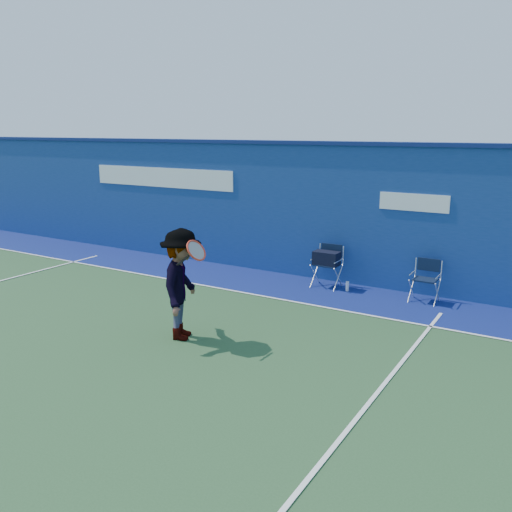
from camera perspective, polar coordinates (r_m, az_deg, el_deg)
The scene contains 8 objects.
ground at distance 9.39m, azimuth -15.48°, elevation -8.14°, with size 80.00×80.00×0.00m, color #284B28.
stadium_wall at distance 13.00m, azimuth 0.86°, elevation 5.33°, with size 24.00×0.50×3.08m.
out_of_bounds_strip at distance 12.39m, azimuth -1.71°, elevation -2.38°, with size 24.00×1.80×0.01m, color navy.
court_lines at distance 9.77m, azimuth -12.94°, elevation -7.04°, with size 24.00×12.00×0.01m.
directors_chair_left at distance 11.76m, azimuth 7.45°, elevation -1.46°, with size 0.54×0.49×0.91m.
directors_chair_right at distance 11.20m, azimuth 17.31°, elevation -3.33°, with size 0.50×0.45×0.84m.
water_bottle at distance 11.58m, azimuth 9.58°, elevation -3.18°, with size 0.07×0.07×0.21m, color silver.
tennis_player at distance 8.79m, azimuth -7.81°, elevation -2.97°, with size 1.10×1.35×1.81m.
Camera 1 is at (6.46, -5.93, 3.36)m, focal length 38.00 mm.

